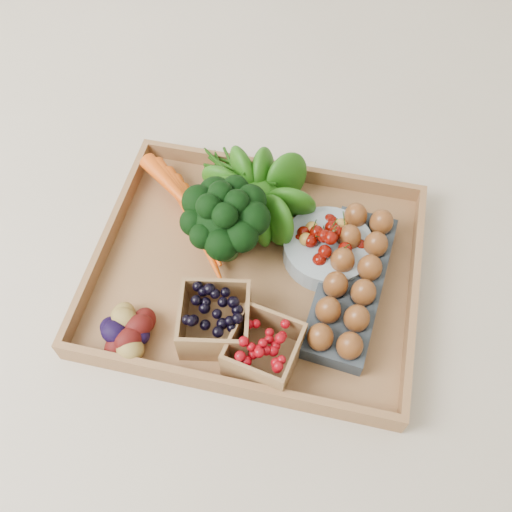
% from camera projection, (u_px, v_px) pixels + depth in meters
% --- Properties ---
extents(ground, '(4.00, 4.00, 0.00)m').
position_uv_depth(ground, '(256.00, 274.00, 1.01)').
color(ground, beige).
rests_on(ground, ground).
extents(tray, '(0.55, 0.45, 0.01)m').
position_uv_depth(tray, '(256.00, 272.00, 1.00)').
color(tray, '#986A40').
rests_on(tray, ground).
extents(carrots, '(0.22, 0.16, 0.05)m').
position_uv_depth(carrots, '(191.00, 212.00, 1.03)').
color(carrots, '#E04F0E').
rests_on(carrots, tray).
extents(lettuce, '(0.14, 0.14, 0.14)m').
position_uv_depth(lettuce, '(256.00, 191.00, 1.00)').
color(lettuce, '#22540D').
rests_on(lettuce, tray).
extents(broccoli, '(0.15, 0.15, 0.12)m').
position_uv_depth(broccoli, '(225.00, 233.00, 0.97)').
color(broccoli, black).
rests_on(broccoli, tray).
extents(cherry_bowl, '(0.16, 0.16, 0.04)m').
position_uv_depth(cherry_bowl, '(327.00, 249.00, 1.00)').
color(cherry_bowl, '#8C9EA5').
rests_on(cherry_bowl, tray).
extents(egg_carton, '(0.13, 0.30, 0.03)m').
position_uv_depth(egg_carton, '(350.00, 285.00, 0.96)').
color(egg_carton, '#323A40').
rests_on(egg_carton, tray).
extents(potatoes, '(0.12, 0.12, 0.07)m').
position_uv_depth(potatoes, '(126.00, 329.00, 0.90)').
color(potatoes, '#3E0B0A').
rests_on(potatoes, tray).
extents(punnet_blackberry, '(0.13, 0.13, 0.08)m').
position_uv_depth(punnet_blackberry, '(215.00, 320.00, 0.90)').
color(punnet_blackberry, black).
rests_on(punnet_blackberry, tray).
extents(punnet_raspberry, '(0.12, 0.12, 0.07)m').
position_uv_depth(punnet_raspberry, '(264.00, 349.00, 0.88)').
color(punnet_raspberry, maroon).
rests_on(punnet_raspberry, tray).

